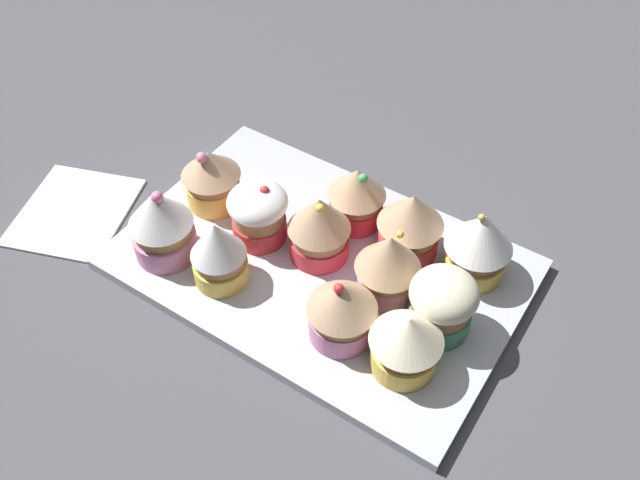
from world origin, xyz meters
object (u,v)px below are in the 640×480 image
cupcake_5 (258,212)px  cupcake_8 (442,303)px  cupcake_11 (479,244)px  napkin (74,211)px  cupcake_10 (410,223)px  baking_tray (320,264)px  cupcake_6 (319,226)px  cupcake_1 (218,252)px  cupcake_4 (211,177)px  cupcake_2 (342,309)px  cupcake_7 (390,263)px  cupcake_3 (406,341)px  cupcake_9 (360,196)px  cupcake_0 (161,223)px

cupcake_5 → cupcake_8: 20.10cm
cupcake_11 → napkin: cupcake_11 is taller
cupcake_10 → cupcake_11: 6.69cm
baking_tray → napkin: 27.48cm
cupcake_6 → cupcake_8: (13.81, -1.49, -0.34)cm
cupcake_11 → cupcake_1: bearing=-145.0°
cupcake_1 → cupcake_4: 10.60cm
cupcake_6 → napkin: bearing=-161.1°
cupcake_2 → cupcake_7: bearing=80.4°
cupcake_10 → baking_tray: bearing=-138.0°
cupcake_6 → cupcake_1: bearing=-127.9°
cupcake_2 → cupcake_6: (-6.88, 6.89, 0.32)cm
cupcake_7 → cupcake_11: size_ratio=1.00×
cupcake_3 → cupcake_9: size_ratio=0.91×
cupcake_4 → cupcake_8: bearing=-3.1°
cupcake_3 → napkin: size_ratio=0.52×
cupcake_4 → cupcake_9: bearing=22.3°
cupcake_5 → cupcake_9: size_ratio=0.92×
cupcake_5 → cupcake_8: size_ratio=0.99×
cupcake_6 → cupcake_8: cupcake_6 is taller
cupcake_1 → cupcake_6: 9.85cm
cupcake_2 → cupcake_11: cupcake_11 is taller
baking_tray → napkin: baking_tray is taller
cupcake_7 → cupcake_9: (-6.90, 6.32, -0.50)cm
cupcake_5 → cupcake_2: bearing=-22.9°
cupcake_0 → cupcake_10: 23.79cm
cupcake_1 → cupcake_10: bearing=44.3°
cupcake_1 → cupcake_5: cupcake_1 is taller
cupcake_9 → cupcake_11: 12.67cm
cupcake_2 → cupcake_3: bearing=1.5°
cupcake_4 → cupcake_8: 27.13cm
cupcake_2 → cupcake_9: 14.03cm
baking_tray → cupcake_1: 10.57cm
cupcake_3 → cupcake_6: (-13.08, 6.72, 0.35)cm
baking_tray → cupcake_3: cupcake_3 is taller
cupcake_2 → cupcake_10: size_ratio=0.95×
cupcake_3 → cupcake_11: 12.83cm
baking_tray → cupcake_9: (0.45, 6.67, 4.20)cm
cupcake_3 → cupcake_5: (-19.37, 5.40, -0.13)cm
cupcake_6 → cupcake_9: size_ratio=1.07×
baking_tray → napkin: (-26.28, -8.00, -0.30)cm
cupcake_8 → cupcake_0: bearing=-165.9°
cupcake_4 → baking_tray: bearing=-3.2°
baking_tray → cupcake_7: size_ratio=4.82×
cupcake_6 → cupcake_8: bearing=-6.1°
cupcake_1 → cupcake_7: bearing=27.6°
cupcake_6 → cupcake_11: size_ratio=0.97×
cupcake_1 → cupcake_2: cupcake_1 is taller
cupcake_3 → cupcake_4: cupcake_4 is taller
cupcake_5 → cupcake_11: cupcake_11 is taller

